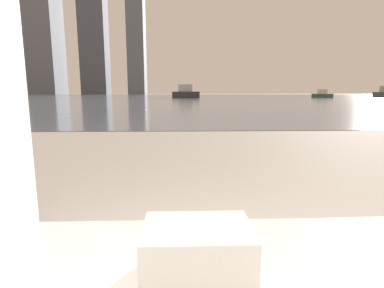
% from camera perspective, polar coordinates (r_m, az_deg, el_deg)
% --- Properties ---
extents(towel_stack, '(0.23, 0.16, 0.12)m').
position_cam_1_polar(towel_stack, '(0.68, 1.01, -19.99)').
color(towel_stack, white).
rests_on(towel_stack, bathtub).
extents(harbor_water, '(180.00, 110.00, 0.01)m').
position_cam_1_polar(harbor_water, '(61.82, -1.84, 9.05)').
color(harbor_water, slate).
rests_on(harbor_water, ground_plane).
extents(harbor_boat_0, '(2.17, 3.68, 1.31)m').
position_cam_1_polar(harbor_boat_0, '(52.48, 23.55, 8.61)').
color(harbor_boat_0, '#335647').
rests_on(harbor_boat_0, harbor_water).
extents(harbor_boat_1, '(4.14, 5.60, 2.01)m').
position_cam_1_polar(harbor_boat_1, '(46.10, -1.28, 9.66)').
color(harbor_boat_1, '#2D2D33').
rests_on(harbor_boat_1, harbor_water).
extents(skyline_tower_1, '(9.32, 8.38, 55.53)m').
position_cam_1_polar(skyline_tower_1, '(125.20, -18.36, 21.80)').
color(skyline_tower_1, '#4C515B').
rests_on(skyline_tower_1, ground_plane).
extents(skyline_tower_2, '(6.18, 9.03, 53.83)m').
position_cam_1_polar(skyline_tower_2, '(121.84, -10.64, 22.05)').
color(skyline_tower_2, slate).
rests_on(skyline_tower_2, ground_plane).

